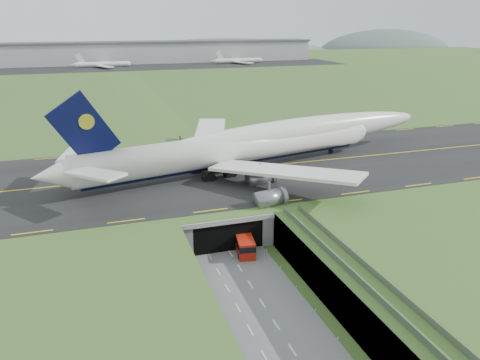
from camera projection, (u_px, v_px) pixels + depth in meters
name	position (u px, v px, depth m)	size (l,w,h in m)	color
ground	(244.00, 276.00, 71.05)	(900.00, 900.00, 0.00)	#335B24
airfield_deck	(244.00, 258.00, 70.07)	(800.00, 800.00, 6.00)	gray
trench_road	(261.00, 302.00, 64.27)	(12.00, 75.00, 0.20)	slate
taxiway	(195.00, 173.00, 98.73)	(800.00, 44.00, 0.18)	black
tunnel_portal	(215.00, 214.00, 84.99)	(17.00, 22.30, 6.00)	gray
guideway	(383.00, 301.00, 55.33)	(3.00, 53.00, 7.05)	#A8A8A3
jumbo_jet	(260.00, 143.00, 101.54)	(92.83, 59.20, 20.01)	white
shuttle_tram	(244.00, 244.00, 77.59)	(3.86, 7.57, 2.95)	#B11D0B
cargo_terminal	(112.00, 53.00, 335.71)	(320.00, 67.00, 15.60)	#B2B2B2
distant_hills	(171.00, 61.00, 477.77)	(700.00, 91.00, 60.00)	#4E5E59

